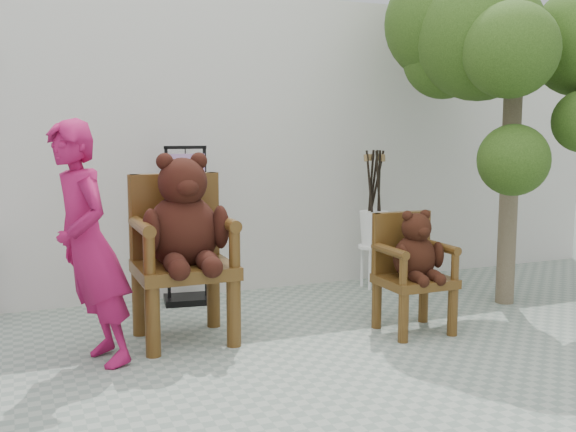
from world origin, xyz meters
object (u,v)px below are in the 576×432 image
Objects in this scene: person at (89,245)px; chair_small at (413,260)px; chair_big at (183,233)px; display_stand at (187,243)px; tree at (484,33)px; stool_bucket at (374,228)px.

chair_small is at bearing 70.41° from person.
display_stand is (0.30, 1.11, -0.28)m from chair_big.
chair_big is 0.42× the size of tree.
chair_big is 2.47m from stool_bucket.
stool_bucket is (0.45, 1.46, 0.04)m from chair_small.
chair_big is at bearing -178.30° from tree.
stool_bucket is (3.02, 1.30, -0.23)m from person.
stool_bucket is 2.20m from tree.
chair_big is at bearing 164.77° from chair_small.
display_stand is 3.42m from tree.
display_stand is 1.04× the size of stool_bucket.
person is (-2.56, 0.16, 0.26)m from chair_small.
stool_bucket is (2.27, 0.97, -0.22)m from chair_big.
stool_bucket is at bearing 125.81° from tree.
chair_small is 2.31m from tree.
chair_small is 0.70× the size of stool_bucket.
chair_big is at bearing -97.47° from display_stand.
chair_small is at bearing -152.03° from tree.
chair_big is 0.99× the size of display_stand.
person is 3.29m from stool_bucket.
person reaches higher than stool_bucket.
person is at bearing -156.68° from stool_bucket.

